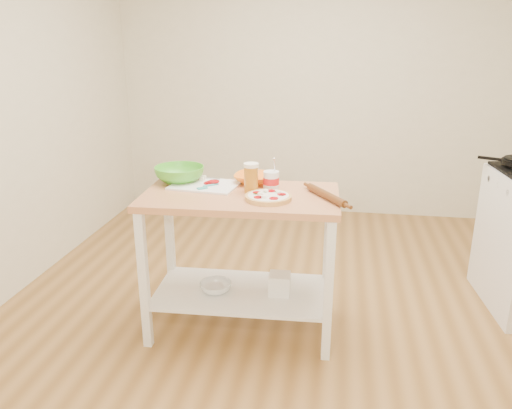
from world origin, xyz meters
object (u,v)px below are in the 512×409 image
object	(u,v)px
prep_island	(241,233)
shelf_bin	(280,284)
rolling_pin	(326,195)
shelf_glass_bowl	(216,287)
cutting_board	(205,185)
green_bowl	(179,174)
orange_bowl	(254,178)
knife	(195,176)
beer_pint	(251,178)
pizza	(268,197)
yogurt_tub	(271,181)
spatula	(207,187)

from	to	relation	value
prep_island	shelf_bin	size ratio (longest dim) A/B	9.03
rolling_pin	shelf_glass_bowl	size ratio (longest dim) A/B	1.87
cutting_board	green_bowl	xyz separation A→B (m)	(-0.18, 0.07, 0.04)
prep_island	rolling_pin	size ratio (longest dim) A/B	3.15
prep_island	orange_bowl	world-z (taller)	orange_bowl
shelf_glass_bowl	knife	bearing A→B (deg)	121.83
knife	beer_pint	bearing A→B (deg)	-15.91
pizza	green_bowl	size ratio (longest dim) A/B	0.85
green_bowl	beer_pint	bearing A→B (deg)	-17.30
pizza	green_bowl	bearing A→B (deg)	155.54
knife	rolling_pin	distance (m)	0.91
cutting_board	yogurt_tub	world-z (taller)	yogurt_tub
green_bowl	shelf_bin	bearing A→B (deg)	-15.80
prep_island	rolling_pin	bearing A→B (deg)	-2.51
cutting_board	knife	world-z (taller)	cutting_board
yogurt_tub	rolling_pin	xyz separation A→B (m)	(0.33, -0.13, -0.04)
spatula	green_bowl	distance (m)	0.25
knife	shelf_glass_bowl	distance (m)	0.73
spatula	yogurt_tub	size ratio (longest dim) A/B	0.66
prep_island	beer_pint	distance (m)	0.35
prep_island	knife	bearing A→B (deg)	142.01
green_bowl	shelf_bin	world-z (taller)	green_bowl
spatula	green_bowl	xyz separation A→B (m)	(-0.21, 0.14, 0.03)
yogurt_tub	shelf_bin	distance (m)	0.65
beer_pint	shelf_glass_bowl	world-z (taller)	beer_pint
cutting_board	spatula	distance (m)	0.07
orange_bowl	shelf_glass_bowl	size ratio (longest dim) A/B	1.20
green_bowl	shelf_glass_bowl	size ratio (longest dim) A/B	1.57
spatula	knife	distance (m)	0.25
knife	orange_bowl	size ratio (longest dim) A/B	1.12
shelf_glass_bowl	prep_island	bearing A→B (deg)	14.63
pizza	beer_pint	size ratio (longest dim) A/B	1.51
prep_island	cutting_board	bearing A→B (deg)	152.82
spatula	shelf_glass_bowl	bearing A→B (deg)	-98.92
prep_island	green_bowl	xyz separation A→B (m)	(-0.43, 0.19, 0.30)
rolling_pin	spatula	bearing A→B (deg)	173.62
cutting_board	rolling_pin	xyz separation A→B (m)	(0.75, -0.15, 0.01)
green_bowl	shelf_glass_bowl	distance (m)	0.75
cutting_board	green_bowl	distance (m)	0.20
spatula	shelf_bin	bearing A→B (deg)	-48.67
shelf_bin	cutting_board	bearing A→B (deg)	165.82
spatula	rolling_pin	xyz separation A→B (m)	(0.72, -0.08, 0.01)
knife	green_bowl	xyz separation A→B (m)	(-0.08, -0.08, 0.03)
pizza	shelf_glass_bowl	world-z (taller)	pizza
orange_bowl	beer_pint	bearing A→B (deg)	-84.84
pizza	knife	distance (m)	0.64
cutting_board	beer_pint	bearing A→B (deg)	-8.53
rolling_pin	shelf_glass_bowl	distance (m)	0.91
pizza	shelf_glass_bowl	distance (m)	0.71
orange_bowl	shelf_glass_bowl	distance (m)	0.72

